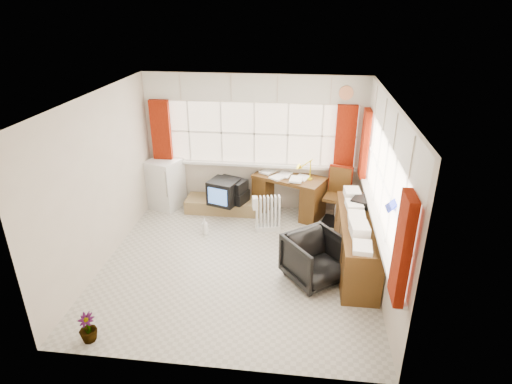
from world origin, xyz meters
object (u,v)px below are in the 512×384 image
(credenza, at_px, (356,242))
(tv_bench, at_px, (224,205))
(crt_tv, at_px, (224,192))
(office_chair, at_px, (315,259))
(desk_lamp, at_px, (311,165))
(desk, at_px, (289,193))
(radiator, at_px, (268,216))
(task_chair, at_px, (338,193))
(mini_fridge, at_px, (166,184))

(credenza, xyz_separation_m, tv_bench, (-2.28, 1.52, -0.27))
(tv_bench, height_order, crt_tv, crt_tv)
(office_chair, distance_m, tv_bench, 2.60)
(desk_lamp, bearing_deg, desk, 165.26)
(tv_bench, bearing_deg, desk, 3.78)
(desk_lamp, bearing_deg, radiator, -138.66)
(task_chair, bearing_deg, tv_bench, 176.78)
(credenza, bearing_deg, task_chair, 97.93)
(office_chair, distance_m, crt_tv, 2.43)
(mini_fridge, bearing_deg, credenza, -25.19)
(task_chair, relative_size, office_chair, 1.34)
(crt_tv, bearing_deg, tv_bench, 103.77)
(office_chair, distance_m, credenza, 0.75)
(credenza, xyz_separation_m, crt_tv, (-2.23, 1.34, 0.08))
(tv_bench, distance_m, mini_fridge, 1.18)
(task_chair, xyz_separation_m, crt_tv, (-2.04, -0.06, -0.07))
(tv_bench, height_order, mini_fridge, mini_fridge)
(task_chair, relative_size, crt_tv, 1.68)
(desk, bearing_deg, mini_fridge, -179.99)
(radiator, distance_m, mini_fridge, 2.14)
(office_chair, xyz_separation_m, crt_tv, (-1.64, 1.79, 0.13))
(desk_lamp, height_order, task_chair, desk_lamp)
(office_chair, xyz_separation_m, radiator, (-0.80, 1.35, -0.09))
(office_chair, bearing_deg, radiator, 82.99)
(desk_lamp, bearing_deg, mini_fridge, 177.97)
(desk_lamp, xyz_separation_m, mini_fridge, (-2.70, 0.10, -0.53))
(task_chair, bearing_deg, radiator, -157.20)
(task_chair, bearing_deg, desk, 167.26)
(radiator, xyz_separation_m, crt_tv, (-0.85, 0.44, 0.22))
(credenza, bearing_deg, desk_lamp, 115.07)
(crt_tv, relative_size, mini_fridge, 0.65)
(tv_bench, bearing_deg, credenza, -33.71)
(radiator, height_order, tv_bench, radiator)
(task_chair, relative_size, radiator, 1.61)
(crt_tv, bearing_deg, task_chair, 1.76)
(office_chair, relative_size, tv_bench, 0.54)
(radiator, bearing_deg, mini_fridge, 160.87)
(credenza, distance_m, tv_bench, 2.75)
(credenza, xyz_separation_m, mini_fridge, (-3.40, 1.60, 0.07))
(credenza, bearing_deg, crt_tv, 149.05)
(desk, bearing_deg, crt_tv, -167.43)
(radiator, xyz_separation_m, credenza, (1.39, -0.90, 0.14))
(crt_tv, bearing_deg, radiator, -27.41)
(task_chair, xyz_separation_m, tv_bench, (-2.08, 0.12, -0.41))
(task_chair, xyz_separation_m, radiator, (-1.19, -0.50, -0.28))
(tv_bench, relative_size, mini_fridge, 1.50)
(desk, bearing_deg, tv_bench, -176.22)
(office_chair, height_order, tv_bench, office_chair)
(desk, relative_size, credenza, 0.70)
(office_chair, relative_size, mini_fridge, 0.81)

